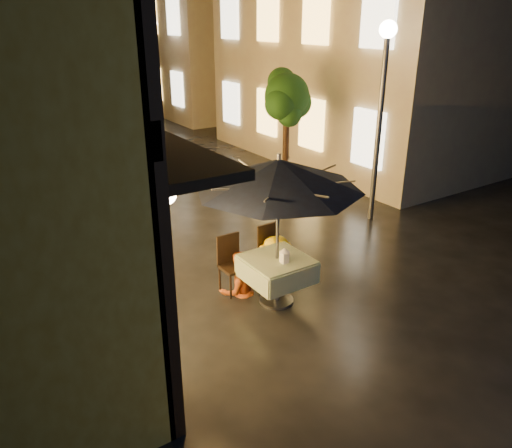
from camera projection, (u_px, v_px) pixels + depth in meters
ground at (329, 292)px, 8.39m from camera, size 90.00×90.00×0.00m
east_building_near at (378, 46)px, 15.90m from camera, size 7.30×9.30×6.80m
east_building_far at (207, 31)px, 24.67m from camera, size 7.30×10.30×7.30m
street_tree at (287, 99)px, 12.17m from camera, size 1.43×1.20×3.15m
streetlamp_near at (383, 88)px, 10.34m from camera, size 0.36×0.36×4.23m
streetlamp_far at (155, 54)px, 19.59m from camera, size 0.36×0.36×4.23m
cafe_table at (277, 269)px, 7.89m from camera, size 0.99×0.99×0.78m
patio_umbrella at (279, 174)px, 7.29m from camera, size 2.55×2.55×2.46m
cafe_chair_left at (231, 260)px, 8.27m from camera, size 0.42×0.42×0.97m
cafe_chair_right at (271, 249)px, 8.68m from camera, size 0.42×0.42×0.97m
table_lantern at (284, 255)px, 7.61m from camera, size 0.16×0.16×0.25m
person_orange at (238, 253)px, 8.12m from camera, size 0.75×0.62×1.43m
person_yellow at (277, 238)px, 8.47m from camera, size 1.05×0.63×1.60m
bicycle_0 at (96, 229)px, 9.81m from camera, size 1.68×1.14×0.84m
bicycle_1 at (98, 215)px, 10.28m from camera, size 1.74×0.80×1.01m
bicycle_2 at (72, 199)px, 11.36m from camera, size 1.74×1.08×0.86m
bicycle_3 at (70, 182)px, 12.30m from camera, size 1.75×1.15×1.02m
bicycle_4 at (56, 177)px, 12.83m from camera, size 1.85×0.86×0.94m
bicycle_5 at (57, 159)px, 14.15m from camera, size 1.85×1.08×1.07m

